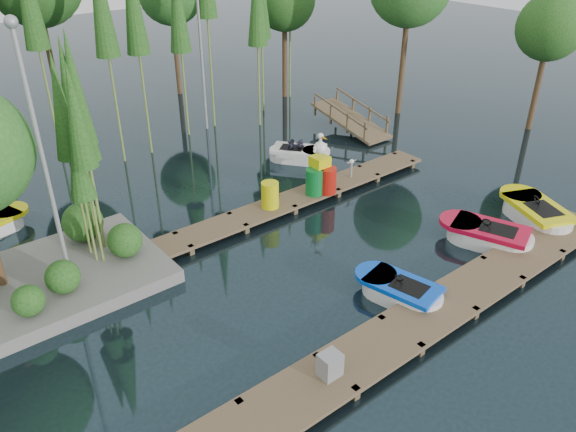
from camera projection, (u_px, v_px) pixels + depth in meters
ground_plane at (285, 260)px, 16.77m from camera, size 90.00×90.00×0.00m
near_dock at (401, 332)px, 13.59m from camera, size 18.00×1.50×0.50m
far_dock at (263, 211)px, 18.90m from camera, size 15.00×1.20×0.50m
island at (6, 184)px, 14.02m from camera, size 6.20×4.20×6.75m
tree_screen at (54, 6)px, 19.87m from camera, size 34.42×18.53×10.31m
lamp_island at (40, 146)px, 13.38m from camera, size 0.30×0.30×7.25m
lamp_rear at (200, 36)px, 24.34m from camera, size 0.30×0.30×7.25m
ramp at (351, 119)px, 25.80m from camera, size 1.50×3.94×1.49m
boat_blue at (400, 292)px, 14.99m from camera, size 1.66×2.71×0.85m
boat_red at (487, 236)px, 17.41m from camera, size 2.23×3.16×0.97m
boat_yellow_near at (536, 214)px, 18.61m from camera, size 2.44×3.30×1.01m
boat_white_far at (297, 154)px, 23.07m from camera, size 2.45×2.70×1.20m
utility_cabinet at (330, 365)px, 12.14m from camera, size 0.48×0.40×0.58m
yellow_barrel at (270, 195)px, 18.82m from camera, size 0.60×0.60×0.90m
drum_cluster at (321, 174)px, 19.79m from camera, size 1.26×1.15×2.17m
seagull_post at (351, 165)px, 20.87m from camera, size 0.44×0.24×0.71m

